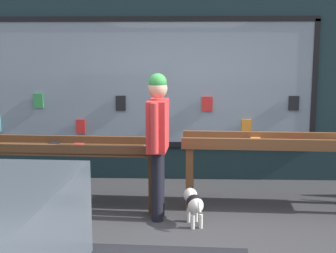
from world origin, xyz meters
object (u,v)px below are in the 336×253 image
at_px(display_table_right, 285,150).
at_px(display_table_left, 62,153).
at_px(person_browsing, 158,134).
at_px(small_dog, 194,203).

bearing_deg(display_table_right, display_table_left, -179.93).
bearing_deg(person_browsing, small_dog, -108.21).
bearing_deg(display_table_left, person_browsing, -19.65).
distance_m(person_browsing, small_dog, 0.92).
relative_size(display_table_right, small_dog, 4.87).
bearing_deg(small_dog, display_table_left, 56.23).
xyz_separation_m(display_table_left, small_dog, (1.73, -0.64, -0.44)).
bearing_deg(display_table_left, display_table_right, 0.07).
distance_m(display_table_left, person_browsing, 1.42).
distance_m(display_table_left, small_dog, 1.89).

